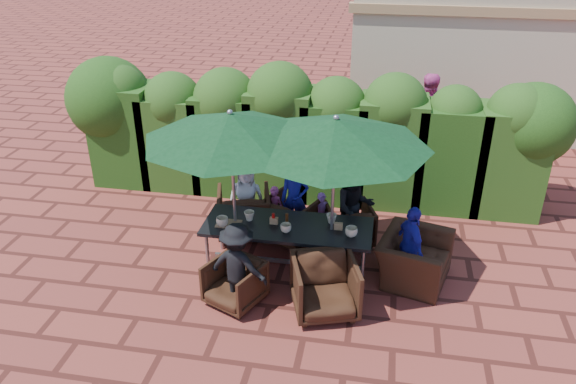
% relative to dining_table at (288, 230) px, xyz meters
% --- Properties ---
extents(ground, '(80.00, 80.00, 0.00)m').
position_rel_dining_table_xyz_m(ground, '(-0.09, 0.19, -0.68)').
color(ground, maroon).
rests_on(ground, ground).
extents(dining_table, '(2.44, 0.90, 0.75)m').
position_rel_dining_table_xyz_m(dining_table, '(0.00, 0.00, 0.00)').
color(dining_table, black).
rests_on(dining_table, ground).
extents(umbrella_left, '(2.45, 2.45, 2.46)m').
position_rel_dining_table_xyz_m(umbrella_left, '(-0.77, -0.02, 1.54)').
color(umbrella_left, gray).
rests_on(umbrella_left, ground).
extents(umbrella_right, '(2.59, 2.59, 2.46)m').
position_rel_dining_table_xyz_m(umbrella_right, '(0.64, 0.01, 1.54)').
color(umbrella_right, gray).
rests_on(umbrella_right, ground).
extents(chair_far_left, '(1.01, 0.97, 0.86)m').
position_rel_dining_table_xyz_m(chair_far_left, '(-0.89, 0.88, -0.25)').
color(chair_far_left, black).
rests_on(chair_far_left, ground).
extents(chair_far_mid, '(1.00, 0.98, 0.79)m').
position_rel_dining_table_xyz_m(chair_far_mid, '(-0.12, 0.84, -0.28)').
color(chair_far_mid, black).
rests_on(chair_far_mid, ground).
extents(chair_far_right, '(0.89, 0.86, 0.72)m').
position_rel_dining_table_xyz_m(chair_far_right, '(0.84, 0.91, -0.32)').
color(chair_far_right, black).
rests_on(chair_far_right, ground).
extents(chair_near_left, '(0.87, 0.85, 0.69)m').
position_rel_dining_table_xyz_m(chair_near_left, '(-0.56, -0.91, -0.33)').
color(chair_near_left, black).
rests_on(chair_near_left, ground).
extents(chair_near_right, '(1.02, 0.99, 0.85)m').
position_rel_dining_table_xyz_m(chair_near_right, '(0.66, -0.87, -0.25)').
color(chair_near_right, black).
rests_on(chair_near_right, ground).
extents(chair_end_right, '(0.94, 1.20, 0.92)m').
position_rel_dining_table_xyz_m(chair_end_right, '(1.83, 0.07, -0.22)').
color(chair_end_right, black).
rests_on(chair_end_right, ground).
extents(adult_far_left, '(0.63, 0.41, 1.21)m').
position_rel_dining_table_xyz_m(adult_far_left, '(-0.86, 0.98, -0.07)').
color(adult_far_left, white).
rests_on(adult_far_left, ground).
extents(adult_far_mid, '(0.51, 0.44, 1.25)m').
position_rel_dining_table_xyz_m(adult_far_mid, '(-0.07, 1.05, -0.05)').
color(adult_far_mid, '#1D1EA2').
rests_on(adult_far_mid, ground).
extents(adult_far_right, '(0.73, 0.57, 1.32)m').
position_rel_dining_table_xyz_m(adult_far_right, '(0.90, 0.89, -0.01)').
color(adult_far_right, black).
rests_on(adult_far_right, ground).
extents(adult_near_left, '(0.85, 0.50, 1.24)m').
position_rel_dining_table_xyz_m(adult_near_left, '(-0.50, -0.94, -0.05)').
color(adult_near_left, black).
rests_on(adult_near_left, ground).
extents(adult_end_right, '(0.60, 0.78, 1.19)m').
position_rel_dining_table_xyz_m(adult_end_right, '(1.76, 0.03, -0.08)').
color(adult_end_right, '#1D1EA2').
rests_on(adult_end_right, ground).
extents(child_left, '(0.37, 0.34, 0.84)m').
position_rel_dining_table_xyz_m(child_left, '(-0.40, 0.98, -0.26)').
color(child_left, '#DF4FA2').
rests_on(child_left, ground).
extents(child_right, '(0.33, 0.29, 0.80)m').
position_rel_dining_table_xyz_m(child_right, '(0.38, 0.97, -0.27)').
color(child_right, '#9A54B8').
rests_on(child_right, ground).
extents(pedestrian_a, '(1.70, 1.62, 1.86)m').
position_rel_dining_table_xyz_m(pedestrian_a, '(1.57, 4.37, 0.25)').
color(pedestrian_a, green).
rests_on(pedestrian_a, ground).
extents(pedestrian_b, '(0.96, 0.71, 1.81)m').
position_rel_dining_table_xyz_m(pedestrian_b, '(2.10, 4.73, 0.23)').
color(pedestrian_b, '#DF4FA2').
rests_on(pedestrian_b, ground).
extents(pedestrian_c, '(1.13, 1.06, 1.66)m').
position_rel_dining_table_xyz_m(pedestrian_c, '(3.60, 4.41, 0.15)').
color(pedestrian_c, '#94949C').
rests_on(pedestrian_c, ground).
extents(cup_a, '(0.18, 0.18, 0.14)m').
position_rel_dining_table_xyz_m(cup_a, '(-0.92, -0.18, 0.14)').
color(cup_a, beige).
rests_on(cup_a, dining_table).
extents(cup_b, '(0.15, 0.15, 0.14)m').
position_rel_dining_table_xyz_m(cup_b, '(-0.58, 0.05, 0.14)').
color(cup_b, beige).
rests_on(cup_b, dining_table).
extents(cup_c, '(0.16, 0.16, 0.13)m').
position_rel_dining_table_xyz_m(cup_c, '(0.01, -0.18, 0.14)').
color(cup_c, beige).
rests_on(cup_c, dining_table).
extents(cup_d, '(0.15, 0.15, 0.14)m').
position_rel_dining_table_xyz_m(cup_d, '(0.61, 0.19, 0.14)').
color(cup_d, beige).
rests_on(cup_d, dining_table).
extents(cup_e, '(0.18, 0.18, 0.14)m').
position_rel_dining_table_xyz_m(cup_e, '(0.93, -0.14, 0.14)').
color(cup_e, beige).
rests_on(cup_e, dining_table).
extents(ketchup_bottle, '(0.04, 0.04, 0.17)m').
position_rel_dining_table_xyz_m(ketchup_bottle, '(-0.21, 0.01, 0.16)').
color(ketchup_bottle, '#B20C0A').
rests_on(ketchup_bottle, dining_table).
extents(sauce_bottle, '(0.04, 0.04, 0.17)m').
position_rel_dining_table_xyz_m(sauce_bottle, '(-0.02, 0.04, 0.16)').
color(sauce_bottle, '#4C230C').
rests_on(sauce_bottle, dining_table).
extents(serving_tray, '(0.35, 0.25, 0.02)m').
position_rel_dining_table_xyz_m(serving_tray, '(-0.84, -0.12, 0.08)').
color(serving_tray, '#8F6845').
rests_on(serving_tray, dining_table).
extents(number_block_left, '(0.12, 0.06, 0.10)m').
position_rel_dining_table_xyz_m(number_block_left, '(-0.20, 0.01, 0.12)').
color(number_block_left, tan).
rests_on(number_block_left, dining_table).
extents(number_block_right, '(0.12, 0.06, 0.10)m').
position_rel_dining_table_xyz_m(number_block_right, '(0.73, 0.02, 0.12)').
color(number_block_right, tan).
rests_on(number_block_right, dining_table).
extents(hedge_wall, '(9.10, 1.60, 2.48)m').
position_rel_dining_table_xyz_m(hedge_wall, '(-0.27, 2.51, 0.65)').
color(hedge_wall, black).
rests_on(hedge_wall, ground).
extents(building, '(6.20, 3.08, 3.20)m').
position_rel_dining_table_xyz_m(building, '(3.41, 7.18, 0.93)').
color(building, tan).
rests_on(building, ground).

